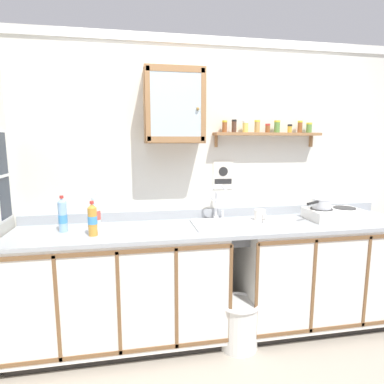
{
  "coord_description": "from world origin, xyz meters",
  "views": [
    {
      "loc": [
        -0.67,
        -2.0,
        1.62
      ],
      "look_at": [
        -0.21,
        0.53,
        1.21
      ],
      "focal_mm": 29.76,
      "sensor_mm": 36.0,
      "label": 1
    }
  ],
  "objects_px": {
    "bottle_water_blue_0": "(63,216)",
    "wall_cabinet": "(174,107)",
    "sink": "(226,228)",
    "mug": "(260,216)",
    "warning_sign": "(223,175)",
    "hot_plate_stove": "(334,214)",
    "bottle_juice_amber_2": "(93,220)",
    "trash_bin": "(239,323)",
    "saucepan": "(322,203)",
    "bottle_water_clear_1": "(96,212)"
  },
  "relations": [
    {
      "from": "saucepan",
      "to": "sink",
      "type": "bearing_deg",
      "value": -179.01
    },
    {
      "from": "sink",
      "to": "hot_plate_stove",
      "type": "distance_m",
      "value": 0.99
    },
    {
      "from": "hot_plate_stove",
      "to": "bottle_juice_amber_2",
      "type": "distance_m",
      "value": 2.02
    },
    {
      "from": "trash_bin",
      "to": "warning_sign",
      "type": "bearing_deg",
      "value": 90.46
    },
    {
      "from": "wall_cabinet",
      "to": "bottle_juice_amber_2",
      "type": "bearing_deg",
      "value": -157.59
    },
    {
      "from": "hot_plate_stove",
      "to": "bottle_water_blue_0",
      "type": "height_order",
      "value": "bottle_water_blue_0"
    },
    {
      "from": "hot_plate_stove",
      "to": "wall_cabinet",
      "type": "bearing_deg",
      "value": 174.88
    },
    {
      "from": "bottle_water_clear_1",
      "to": "bottle_juice_amber_2",
      "type": "height_order",
      "value": "bottle_water_clear_1"
    },
    {
      "from": "bottle_water_blue_0",
      "to": "saucepan",
      "type": "bearing_deg",
      "value": 0.2
    },
    {
      "from": "sink",
      "to": "wall_cabinet",
      "type": "height_order",
      "value": "wall_cabinet"
    },
    {
      "from": "sink",
      "to": "warning_sign",
      "type": "distance_m",
      "value": 0.48
    },
    {
      "from": "hot_plate_stove",
      "to": "saucepan",
      "type": "xyz_separation_m",
      "value": [
        -0.12,
        0.02,
        0.1
      ]
    },
    {
      "from": "hot_plate_stove",
      "to": "wall_cabinet",
      "type": "distance_m",
      "value": 1.66
    },
    {
      "from": "hot_plate_stove",
      "to": "mug",
      "type": "bearing_deg",
      "value": 177.21
    },
    {
      "from": "bottle_water_blue_0",
      "to": "wall_cabinet",
      "type": "bearing_deg",
      "value": 7.46
    },
    {
      "from": "bottle_water_blue_0",
      "to": "sink",
      "type": "bearing_deg",
      "value": -0.35
    },
    {
      "from": "bottle_water_blue_0",
      "to": "wall_cabinet",
      "type": "height_order",
      "value": "wall_cabinet"
    },
    {
      "from": "sink",
      "to": "mug",
      "type": "distance_m",
      "value": 0.32
    },
    {
      "from": "bottle_water_blue_0",
      "to": "hot_plate_stove",
      "type": "bearing_deg",
      "value": -0.31
    },
    {
      "from": "sink",
      "to": "bottle_juice_amber_2",
      "type": "height_order",
      "value": "sink"
    },
    {
      "from": "hot_plate_stove",
      "to": "bottle_water_clear_1",
      "type": "relative_size",
      "value": 1.55
    },
    {
      "from": "warning_sign",
      "to": "trash_bin",
      "type": "relative_size",
      "value": 0.65
    },
    {
      "from": "warning_sign",
      "to": "bottle_juice_amber_2",
      "type": "bearing_deg",
      "value": -159.99
    },
    {
      "from": "saucepan",
      "to": "bottle_juice_amber_2",
      "type": "xyz_separation_m",
      "value": [
        -1.9,
        -0.15,
        -0.02
      ]
    },
    {
      "from": "saucepan",
      "to": "bottle_water_blue_0",
      "type": "height_order",
      "value": "bottle_water_blue_0"
    },
    {
      "from": "warning_sign",
      "to": "sink",
      "type": "bearing_deg",
      "value": -99.94
    },
    {
      "from": "saucepan",
      "to": "bottle_juice_amber_2",
      "type": "distance_m",
      "value": 1.91
    },
    {
      "from": "warning_sign",
      "to": "hot_plate_stove",
      "type": "bearing_deg",
      "value": -15.4
    },
    {
      "from": "bottle_juice_amber_2",
      "to": "sink",
      "type": "bearing_deg",
      "value": 7.62
    },
    {
      "from": "sink",
      "to": "warning_sign",
      "type": "bearing_deg",
      "value": 80.06
    },
    {
      "from": "bottle_water_blue_0",
      "to": "bottle_water_clear_1",
      "type": "relative_size",
      "value": 0.91
    },
    {
      "from": "saucepan",
      "to": "bottle_water_clear_1",
      "type": "distance_m",
      "value": 1.89
    },
    {
      "from": "wall_cabinet",
      "to": "warning_sign",
      "type": "xyz_separation_m",
      "value": [
        0.45,
        0.13,
        -0.57
      ]
    },
    {
      "from": "wall_cabinet",
      "to": "trash_bin",
      "type": "relative_size",
      "value": 1.48
    },
    {
      "from": "warning_sign",
      "to": "trash_bin",
      "type": "bearing_deg",
      "value": -89.54
    },
    {
      "from": "hot_plate_stove",
      "to": "saucepan",
      "type": "relative_size",
      "value": 1.59
    },
    {
      "from": "trash_bin",
      "to": "bottle_juice_amber_2",
      "type": "bearing_deg",
      "value": 174.55
    },
    {
      "from": "hot_plate_stove",
      "to": "bottle_water_blue_0",
      "type": "xyz_separation_m",
      "value": [
        -2.25,
        0.01,
        0.08
      ]
    },
    {
      "from": "saucepan",
      "to": "wall_cabinet",
      "type": "relative_size",
      "value": 0.51
    },
    {
      "from": "warning_sign",
      "to": "trash_bin",
      "type": "distance_m",
      "value": 1.22
    },
    {
      "from": "hot_plate_stove",
      "to": "bottle_water_clear_1",
      "type": "distance_m",
      "value": 2.01
    },
    {
      "from": "hot_plate_stove",
      "to": "trash_bin",
      "type": "bearing_deg",
      "value": -165.77
    },
    {
      "from": "bottle_water_blue_0",
      "to": "mug",
      "type": "xyz_separation_m",
      "value": [
        1.58,
        0.02,
        -0.07
      ]
    },
    {
      "from": "bottle_water_blue_0",
      "to": "mug",
      "type": "bearing_deg",
      "value": 0.76
    },
    {
      "from": "saucepan",
      "to": "trash_bin",
      "type": "bearing_deg",
      "value": -162.59
    },
    {
      "from": "bottle_water_blue_0",
      "to": "trash_bin",
      "type": "height_order",
      "value": "bottle_water_blue_0"
    },
    {
      "from": "trash_bin",
      "to": "wall_cabinet",
      "type": "bearing_deg",
      "value": 141.53
    },
    {
      "from": "bottle_water_blue_0",
      "to": "bottle_juice_amber_2",
      "type": "xyz_separation_m",
      "value": [
        0.23,
        -0.15,
        -0.01
      ]
    },
    {
      "from": "sink",
      "to": "mug",
      "type": "relative_size",
      "value": 4.19
    },
    {
      "from": "bottle_water_blue_0",
      "to": "trash_bin",
      "type": "xyz_separation_m",
      "value": [
        1.32,
        -0.25,
        -0.87
      ]
    }
  ]
}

